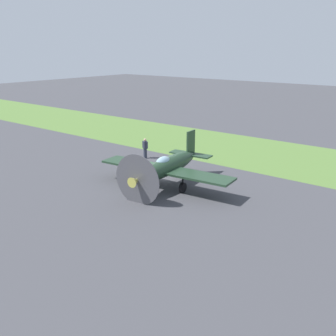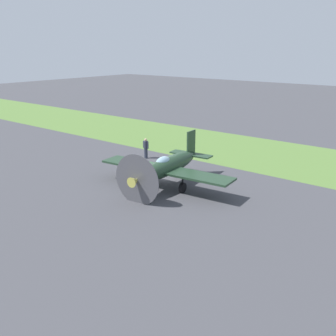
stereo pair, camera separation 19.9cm
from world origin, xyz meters
TOP-DOWN VIEW (x-y plane):
  - ground_plane at (0.00, 0.00)m, footprint 160.00×160.00m
  - grass_verge at (0.00, -11.34)m, footprint 120.00×11.00m
  - airplane_lead at (-1.63, 0.72)m, footprint 9.74×7.71m
  - ground_crew_chief at (4.18, -3.72)m, footprint 0.63×0.38m

SIDE VIEW (x-z plane):
  - ground_plane at x=0.00m, z-range 0.00..0.00m
  - grass_verge at x=0.00m, z-range 0.00..0.01m
  - ground_crew_chief at x=4.18m, z-range 0.05..1.78m
  - airplane_lead at x=-1.63m, z-range -0.28..3.17m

